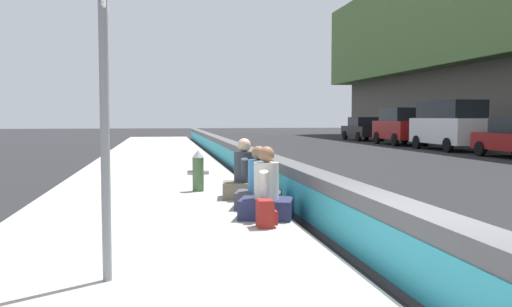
% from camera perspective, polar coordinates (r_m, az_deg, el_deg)
% --- Properties ---
extents(ground_plane, '(160.00, 160.00, 0.00)m').
position_cam_1_polar(ground_plane, '(5.78, 16.32, -13.82)').
color(ground_plane, '#232326').
rests_on(ground_plane, ground).
extents(sidewalk_strip, '(80.00, 4.40, 0.14)m').
position_cam_1_polar(sidewalk_strip, '(5.22, -11.83, -14.88)').
color(sidewalk_strip, '#A8A59E').
rests_on(sidewalk_strip, ground_plane).
extents(jersey_barrier, '(76.00, 0.45, 0.85)m').
position_cam_1_polar(jersey_barrier, '(5.67, 16.36, -9.73)').
color(jersey_barrier, '#545456').
rests_on(jersey_barrier, ground_plane).
extents(route_sign_post, '(0.44, 0.09, 3.60)m').
position_cam_1_polar(route_sign_post, '(5.55, -15.28, 8.58)').
color(route_sign_post, gray).
rests_on(route_sign_post, sidewalk_strip).
extents(fire_hydrant, '(0.26, 0.46, 0.88)m').
position_cam_1_polar(fire_hydrant, '(12.01, -5.95, -1.71)').
color(fire_hydrant, '#47663D').
rests_on(fire_hydrant, sidewalk_strip).
extents(seated_person_foreground, '(0.90, 0.98, 1.13)m').
position_cam_1_polar(seated_person_foreground, '(8.77, 1.06, -4.34)').
color(seated_person_foreground, '#23284C').
rests_on(seated_person_foreground, sidewalk_strip).
extents(seated_person_middle, '(0.84, 0.93, 1.09)m').
position_cam_1_polar(seated_person_middle, '(9.73, 0.27, -3.62)').
color(seated_person_middle, '#424247').
rests_on(seated_person_middle, sidewalk_strip).
extents(seated_person_rear, '(0.81, 0.92, 1.17)m').
position_cam_1_polar(seated_person_rear, '(10.94, -1.21, -2.66)').
color(seated_person_rear, '#706651').
rests_on(seated_person_rear, sidewalk_strip).
extents(backpack, '(0.32, 0.28, 0.40)m').
position_cam_1_polar(backpack, '(8.08, 1.01, -6.20)').
color(backpack, maroon).
rests_on(backpack, sidewalk_strip).
extents(parked_car_midline, '(5.11, 2.12, 2.56)m').
position_cam_1_polar(parked_car_midline, '(30.39, 19.18, 2.86)').
color(parked_car_midline, silver).
rests_on(parked_car_midline, ground_plane).
extents(parked_car_far, '(4.87, 2.21, 2.28)m').
position_cam_1_polar(parked_car_far, '(35.44, 14.57, 2.77)').
color(parked_car_far, maroon).
rests_on(parked_car_far, ground_plane).
extents(parked_car_farther, '(4.51, 1.97, 1.71)m').
position_cam_1_polar(parked_car_farther, '(41.49, 10.89, 2.51)').
color(parked_car_farther, black).
rests_on(parked_car_farther, ground_plane).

